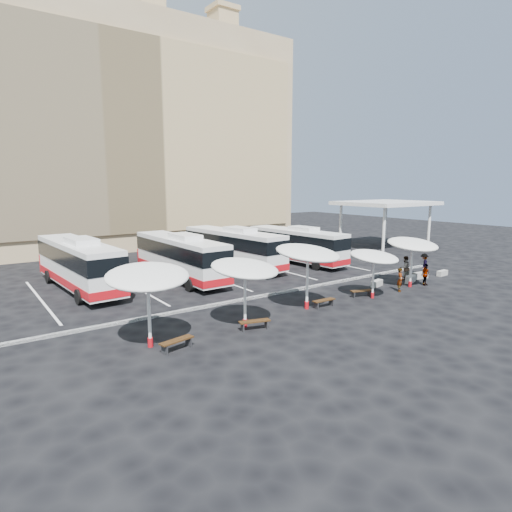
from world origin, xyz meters
TOP-DOWN VIEW (x-y plane):
  - ground at (0.00, 0.00)m, footprint 120.00×120.00m
  - sandstone_building at (0.00, 31.87)m, footprint 42.00×18.25m
  - service_canopy at (24.00, 10.00)m, footprint 10.00×8.00m
  - curb_divider at (0.00, 0.50)m, footprint 34.00×0.25m
  - bay_lines at (0.00, 8.00)m, footprint 24.15×12.00m
  - bus_0 at (-9.31, 9.40)m, footprint 3.20×11.69m
  - bus_1 at (-2.31, 8.23)m, footprint 2.75×11.25m
  - bus_2 at (3.34, 9.68)m, footprint 3.43×11.49m
  - bus_3 at (9.33, 8.37)m, footprint 3.07×10.84m
  - sunshade_0 at (-9.37, -3.42)m, footprint 4.44×4.48m
  - sunshade_1 at (-4.42, -3.63)m, footprint 4.25×4.28m
  - sunshade_2 at (0.28, -3.10)m, footprint 4.71×4.74m
  - sunshade_3 at (5.28, -3.76)m, footprint 3.27×3.31m
  - sunshade_4 at (9.82, -3.35)m, footprint 4.01×4.04m
  - wood_bench_0 at (-8.59, -4.48)m, footprint 1.66×0.75m
  - wood_bench_1 at (-4.29, -4.29)m, footprint 1.63×0.82m
  - wood_bench_2 at (1.32, -3.44)m, footprint 1.51×0.44m
  - wood_bench_3 at (4.92, -3.17)m, footprint 1.47×0.83m
  - conc_bench_0 at (8.01, -1.91)m, footprint 1.22×0.65m
  - conc_bench_1 at (11.04, -2.53)m, footprint 1.38×0.87m
  - conc_bench_2 at (12.80, -2.16)m, footprint 1.33×0.61m
  - conc_bench_3 at (15.12, -2.58)m, footprint 1.11×0.43m
  - passenger_0 at (8.11, -3.74)m, footprint 0.70×0.65m
  - passenger_1 at (11.40, -1.78)m, footprint 1.03×0.89m
  - passenger_2 at (11.07, -3.69)m, footprint 0.94×0.43m
  - passenger_3 at (14.21, -1.48)m, footprint 1.27×1.14m

SIDE VIEW (x-z plane):
  - ground at x=0.00m, z-range 0.00..0.00m
  - bay_lines at x=0.00m, z-range 0.00..0.01m
  - curb_divider at x=0.00m, z-range 0.00..0.15m
  - conc_bench_3 at x=15.12m, z-range 0.00..0.41m
  - conc_bench_0 at x=8.01m, z-range 0.00..0.44m
  - conc_bench_2 at x=12.80m, z-range 0.00..0.48m
  - conc_bench_1 at x=11.04m, z-range 0.00..0.49m
  - wood_bench_3 at x=4.92m, z-range 0.12..0.56m
  - wood_bench_2 at x=1.32m, z-range 0.12..0.58m
  - wood_bench_1 at x=-4.29m, z-range 0.13..0.61m
  - wood_bench_0 at x=-8.59m, z-range 0.13..0.62m
  - passenger_2 at x=11.07m, z-range 0.00..1.57m
  - passenger_0 at x=8.11m, z-range 0.00..1.60m
  - passenger_3 at x=14.21m, z-range 0.00..1.71m
  - passenger_1 at x=11.40m, z-range 0.00..1.82m
  - bus_3 at x=9.33m, z-range 0.04..3.43m
  - bus_1 at x=-2.31m, z-range 0.04..3.60m
  - bus_2 at x=3.34m, z-range 0.04..3.63m
  - bus_0 at x=-9.31m, z-range 0.04..3.71m
  - sunshade_3 at x=5.28m, z-range 1.10..4.23m
  - sunshade_4 at x=9.82m, z-range 1.24..4.80m
  - sunshade_1 at x=-4.42m, z-range 1.24..4.80m
  - sunshade_0 at x=-9.37m, z-range 1.32..5.11m
  - sunshade_2 at x=0.28m, z-range 1.35..5.21m
  - service_canopy at x=24.00m, z-range 2.27..7.47m
  - sandstone_building at x=0.00m, z-range -2.17..27.43m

